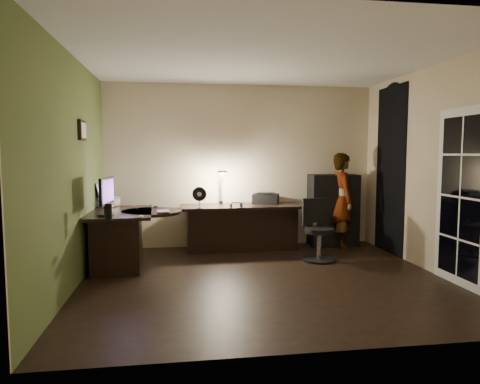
{
  "coord_description": "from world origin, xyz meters",
  "views": [
    {
      "loc": [
        -1.05,
        -5.12,
        1.57
      ],
      "look_at": [
        -0.15,
        1.05,
        1.0
      ],
      "focal_mm": 32.0,
      "sensor_mm": 36.0,
      "label": 1
    }
  ],
  "objects": [
    {
      "name": "cabinet",
      "position": [
        1.56,
        1.78,
        0.6
      ],
      "size": [
        0.81,
        0.42,
        1.21
      ],
      "primitive_type": "cube",
      "rotation": [
        0.0,
        0.0,
        -0.02
      ],
      "color": "black",
      "rests_on": "floor"
    },
    {
      "name": "mouse",
      "position": [
        -1.5,
        0.13,
        0.8
      ],
      "size": [
        0.06,
        0.09,
        0.03
      ],
      "primitive_type": "ellipsoid",
      "rotation": [
        0.0,
        0.0,
        -0.02
      ],
      "color": "silver",
      "rests_on": "desk_left"
    },
    {
      "name": "desk_lamp",
      "position": [
        -0.35,
        1.83,
        1.02
      ],
      "size": [
        0.24,
        0.3,
        0.59
      ],
      "primitive_type": "cube",
      "rotation": [
        0.0,
        0.0,
        -0.43
      ],
      "color": "black",
      "rests_on": "desk_right"
    },
    {
      "name": "headphones",
      "position": [
        -0.16,
        1.4,
        0.77
      ],
      "size": [
        0.22,
        0.14,
        0.09
      ],
      "primitive_type": "cube",
      "rotation": [
        0.0,
        0.0,
        -0.33
      ],
      "color": "#242D99",
      "rests_on": "desk_right"
    },
    {
      "name": "green_wall_overlay",
      "position": [
        -2.24,
        0.0,
        1.35
      ],
      "size": [
        0.0,
        4.0,
        2.7
      ],
      "primitive_type": "cube",
      "color": "#52642F",
      "rests_on": "floor"
    },
    {
      "name": "wall_front",
      "position": [
        0.0,
        -2.0,
        1.35
      ],
      "size": [
        4.5,
        0.01,
        2.7
      ],
      "primitive_type": "cube",
      "color": "#C9B790",
      "rests_on": "floor"
    },
    {
      "name": "ceiling",
      "position": [
        0.0,
        0.0,
        2.71
      ],
      "size": [
        4.5,
        4.0,
        0.01
      ],
      "primitive_type": "cube",
      "color": "silver",
      "rests_on": "floor"
    },
    {
      "name": "wall_right",
      "position": [
        2.25,
        0.0,
        1.35
      ],
      "size": [
        0.01,
        4.0,
        2.7
      ],
      "primitive_type": "cube",
      "color": "#C9B790",
      "rests_on": "floor"
    },
    {
      "name": "laptop_stand",
      "position": [
        -2.08,
        1.4,
        0.84
      ],
      "size": [
        0.34,
        0.31,
        0.11
      ],
      "primitive_type": "cube",
      "rotation": [
        0.0,
        0.0,
        -0.42
      ],
      "color": "silver",
      "rests_on": "desk_left"
    },
    {
      "name": "floor",
      "position": [
        0.0,
        0.0,
        -0.01
      ],
      "size": [
        4.5,
        4.0,
        0.01
      ],
      "primitive_type": "cube",
      "color": "black",
      "rests_on": "ground"
    },
    {
      "name": "desk_fan",
      "position": [
        -0.73,
        1.35,
        0.89
      ],
      "size": [
        0.23,
        0.15,
        0.33
      ],
      "primitive_type": "cube",
      "rotation": [
        0.0,
        0.0,
        -0.14
      ],
      "color": "black",
      "rests_on": "desk_right"
    },
    {
      "name": "wall_back",
      "position": [
        0.0,
        2.0,
        1.35
      ],
      "size": [
        4.5,
        0.01,
        2.7
      ],
      "primitive_type": "cube",
      "color": "#C9B790",
      "rests_on": "floor"
    },
    {
      "name": "pen",
      "position": [
        -1.62,
        0.97,
        0.79
      ],
      "size": [
        0.05,
        0.13,
        0.01
      ],
      "primitive_type": "cube",
      "rotation": [
        0.0,
        0.0,
        0.3
      ],
      "color": "black",
      "rests_on": "desk_left"
    },
    {
      "name": "printer",
      "position": [
        0.39,
        1.8,
        0.82
      ],
      "size": [
        0.5,
        0.44,
        0.18
      ],
      "primitive_type": "cube",
      "rotation": [
        0.0,
        0.0,
        -0.34
      ],
      "color": "black",
      "rests_on": "desk_right"
    },
    {
      "name": "wall_left",
      "position": [
        -2.25,
        0.0,
        1.35
      ],
      "size": [
        0.01,
        4.0,
        2.7
      ],
      "primitive_type": "cube",
      "color": "#C9B790",
      "rests_on": "floor"
    },
    {
      "name": "framed_picture",
      "position": [
        -2.22,
        0.45,
        1.85
      ],
      "size": [
        0.04,
        0.3,
        0.25
      ],
      "primitive_type": "cube",
      "color": "black",
      "rests_on": "wall_left"
    },
    {
      "name": "phone",
      "position": [
        -1.38,
        1.24,
        0.79
      ],
      "size": [
        0.06,
        0.12,
        0.01
      ],
      "primitive_type": "cube",
      "rotation": [
        0.0,
        0.0,
        0.01
      ],
      "color": "black",
      "rests_on": "desk_left"
    },
    {
      "name": "desk_left",
      "position": [
        -1.83,
        0.88,
        0.39
      ],
      "size": [
        0.88,
        1.37,
        0.77
      ],
      "primitive_type": "cube",
      "rotation": [
        0.0,
        0.0,
        0.05
      ],
      "color": "black",
      "rests_on": "floor"
    },
    {
      "name": "monitor",
      "position": [
        -1.96,
        0.44,
        0.96
      ],
      "size": [
        0.17,
        0.54,
        0.35
      ],
      "primitive_type": "cube",
      "rotation": [
        0.0,
        0.0,
        -0.12
      ],
      "color": "black",
      "rests_on": "desk_left"
    },
    {
      "name": "notepad",
      "position": [
        -1.25,
        0.68,
        0.79
      ],
      "size": [
        0.19,
        0.25,
        0.01
      ],
      "primitive_type": "cube",
      "rotation": [
        0.0,
        0.0,
        0.09
      ],
      "color": "silver",
      "rests_on": "desk_left"
    },
    {
      "name": "desk_right",
      "position": [
        -0.03,
        1.63,
        0.37
      ],
      "size": [
        1.97,
        0.73,
        0.73
      ],
      "primitive_type": "cube",
      "rotation": [
        0.0,
        0.0,
        0.02
      ],
      "color": "black",
      "rests_on": "floor"
    },
    {
      "name": "laptop",
      "position": [
        -2.07,
        1.4,
        1.02
      ],
      "size": [
        0.41,
        0.39,
        0.23
      ],
      "primitive_type": "cube",
      "rotation": [
        0.0,
        0.0,
        0.24
      ],
      "color": "silver",
      "rests_on": "laptop_stand"
    },
    {
      "name": "speaker",
      "position": [
        -1.86,
        0.01,
        0.88
      ],
      "size": [
        0.1,
        0.1,
        0.2
      ],
      "primitive_type": "cylinder",
      "rotation": [
        0.0,
        0.0,
        -0.38
      ],
      "color": "black",
      "rests_on": "desk_left"
    },
    {
      "name": "office_chair",
      "position": [
        0.98,
        0.8,
        0.45
      ],
      "size": [
        0.54,
        0.54,
        0.9
      ],
      "primitive_type": "cube",
      "rotation": [
        0.0,
        0.0,
        0.08
      ],
      "color": "black",
      "rests_on": "floor"
    },
    {
      "name": "french_door",
      "position": [
        2.24,
        -0.55,
        1.05
      ],
      "size": [
        0.02,
        0.92,
        2.1
      ],
      "primitive_type": "cube",
      "color": "white",
      "rests_on": "floor"
    },
    {
      "name": "arched_doorway",
      "position": [
        2.24,
        1.15,
        1.3
      ],
      "size": [
        0.01,
        0.9,
        2.6
      ],
      "primitive_type": "cube",
      "color": "black",
      "rests_on": "floor"
    },
    {
      "name": "person",
      "position": [
        1.65,
        1.63,
        0.78
      ],
      "size": [
        0.4,
        0.58,
        1.57
      ],
      "primitive_type": "imported",
      "rotation": [
        0.0,
        0.0,
        1.52
      ],
      "color": "#D8A88C",
      "rests_on": "floor"
    }
  ]
}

